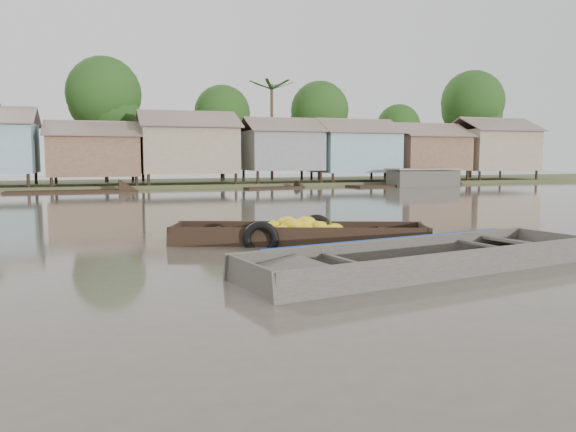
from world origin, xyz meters
name	(u,v)px	position (x,y,z in m)	size (l,w,h in m)	color
ground	(283,260)	(0.00, 0.00, 0.00)	(120.00, 120.00, 0.00)	#504A3D
riverbank	(190,144)	(3.03, 31.86, 3.07)	(120.00, 12.47, 10.22)	#384723
banana_boat	(295,235)	(1.05, 2.22, 0.20)	(6.45, 3.60, 0.91)	black
viewer_boat	(425,265)	(2.32, -1.68, 0.06)	(7.74, 3.29, 0.60)	#3C3833
distant_boats	(349,185)	(12.65, 24.20, 0.21)	(47.91, 15.29, 1.38)	black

